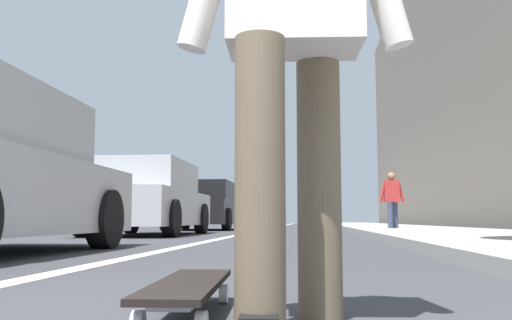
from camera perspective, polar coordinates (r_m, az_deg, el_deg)
name	(u,v)px	position (r m, az deg, el deg)	size (l,w,h in m)	color
ground_plane	(290,237)	(10.36, 3.54, -7.86)	(80.00, 80.00, 0.00)	#38383D
lane_stripe_white	(270,228)	(20.41, 1.47, -7.02)	(52.00, 0.16, 0.01)	silver
sidewalk_curb	(392,228)	(18.54, 13.82, -6.77)	(52.00, 3.20, 0.11)	#9E9B93
building_facade	(451,62)	(23.89, 19.36, 9.44)	(40.00, 1.20, 13.18)	slate
skateboard	(188,288)	(1.84, -6.96, -12.87)	(0.85, 0.25, 0.11)	white
skater_person	(293,13)	(1.75, 3.77, 14.81)	(0.47, 0.72, 1.64)	brown
parked_car_mid	(149,199)	(11.69, -10.95, -4.00)	(4.47, 1.88, 1.50)	#B7B7BC
parked_car_far	(204,207)	(17.47, -5.32, -4.79)	(4.21, 2.02, 1.49)	black
traffic_light	(265,154)	(23.20, 0.93, 0.67)	(0.33, 0.28, 4.45)	#2D2D2D
pedestrian_distant	(392,198)	(14.25, 13.77, -3.80)	(0.42, 0.65, 1.49)	#384260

